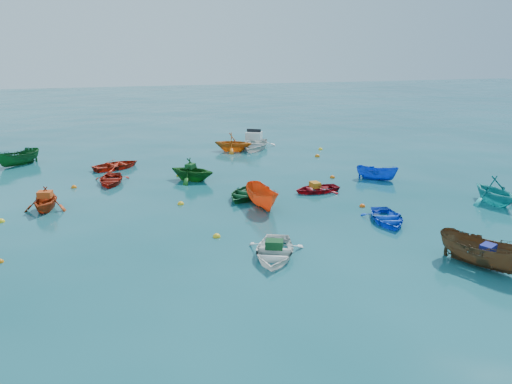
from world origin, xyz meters
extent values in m
plane|color=#0A424A|center=(0.00, 0.00, 0.00)|extent=(160.00, 160.00, 0.00)
imported|color=white|center=(-1.28, -2.64, 0.00)|extent=(3.39, 3.90, 0.68)
imported|color=#53371E|center=(6.19, -5.58, 0.00)|extent=(2.84, 3.74, 1.37)
imported|color=blue|center=(5.15, -0.15, 0.00)|extent=(2.65, 3.30, 0.61)
imported|color=#B93811|center=(-10.93, 5.97, 0.00)|extent=(2.57, 2.85, 1.32)
imported|color=#114A23|center=(-0.49, 5.43, 0.00)|extent=(3.76, 3.91, 0.66)
imported|color=teal|center=(12.11, 0.96, 0.00)|extent=(2.67, 3.08, 1.59)
imported|color=red|center=(-7.44, 14.13, 0.00)|extent=(3.86, 3.44, 0.66)
imported|color=#F55217|center=(-0.04, 3.56, 0.00)|extent=(1.44, 3.34, 1.27)
imported|color=#145616|center=(-2.87, 9.73, 0.00)|extent=(3.81, 3.74, 1.52)
imported|color=maroon|center=(3.73, 5.44, 0.00)|extent=(2.89, 2.22, 0.56)
imported|color=blue|center=(8.36, 6.93, 0.00)|extent=(2.64, 2.38, 1.00)
imported|color=#9F1A0D|center=(-7.78, 10.39, 0.00)|extent=(2.38, 3.14, 0.61)
imported|color=orange|center=(1.47, 17.55, 0.00)|extent=(3.81, 3.63, 1.57)
imported|color=#135321|center=(-14.04, 16.80, 0.00)|extent=(3.23, 2.94, 1.23)
imported|color=silver|center=(3.32, 18.12, 0.00)|extent=(4.74, 5.27, 1.50)
cube|color=#11451F|center=(-1.25, -2.54, 0.51)|extent=(0.84, 0.75, 0.34)
cube|color=navy|center=(6.26, -5.72, 0.83)|extent=(0.73, 0.67, 0.29)
cube|color=#DD4A16|center=(-10.93, 6.02, 0.83)|extent=(0.77, 0.64, 0.33)
cube|color=#124B1C|center=(-2.95, 9.79, 0.91)|extent=(0.74, 0.77, 0.30)
cube|color=orange|center=(3.63, 5.43, 0.43)|extent=(0.55, 0.68, 0.31)
sphere|color=orange|center=(-11.87, -0.36, 0.00)|extent=(0.30, 0.30, 0.30)
sphere|color=yellow|center=(-3.13, 0.04, 0.00)|extent=(0.35, 0.35, 0.35)
sphere|color=#F8580D|center=(5.06, 2.25, 0.00)|extent=(0.32, 0.32, 0.32)
sphere|color=yellow|center=(-12.81, 4.62, 0.00)|extent=(0.35, 0.35, 0.35)
sphere|color=orange|center=(-9.89, 9.89, 0.00)|extent=(0.34, 0.34, 0.34)
sphere|color=yellow|center=(-4.13, 5.11, 0.00)|extent=(0.34, 0.34, 0.34)
sphere|color=#D45B0B|center=(5.84, 8.02, 0.00)|extent=(0.33, 0.33, 0.33)
sphere|color=yellow|center=(-3.54, 11.01, 0.00)|extent=(0.38, 0.38, 0.38)
sphere|color=orange|center=(7.18, 13.97, 0.00)|extent=(0.38, 0.38, 0.38)
sphere|color=yellow|center=(8.36, 16.25, 0.00)|extent=(0.34, 0.34, 0.34)
camera|label=1|loc=(-6.75, -20.32, 8.35)|focal=35.00mm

